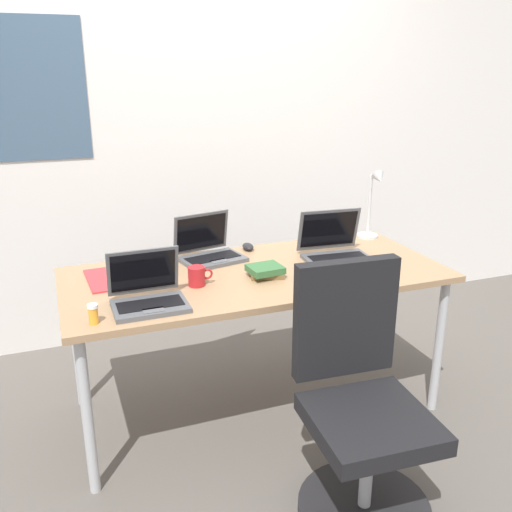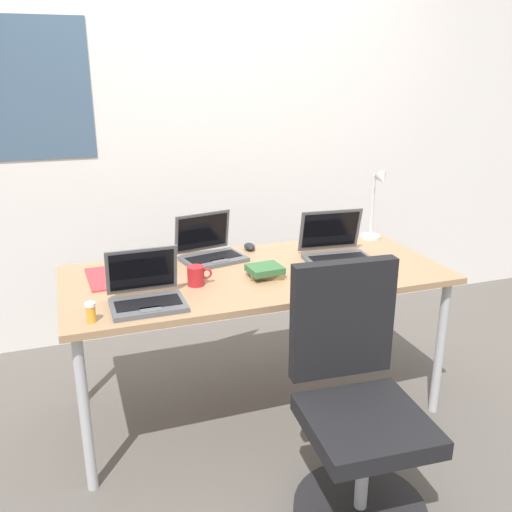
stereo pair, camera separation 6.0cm
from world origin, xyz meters
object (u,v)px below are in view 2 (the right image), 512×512
Objects in this scene: book_stack at (265,271)px; paper_folder_near_lamp at (114,277)px; laptop_mid_desk at (210,250)px; computer_mouse at (249,247)px; laptop_front_left at (146,294)px; office_chair at (356,416)px; desk_lamp at (376,206)px; cell_phone at (166,275)px; laptop_back_right at (336,250)px; pill_bottle at (91,312)px; coffee_mug at (196,276)px.

paper_folder_near_lamp is at bearing 161.59° from book_stack.
computer_mouse is at bearing 18.31° from laptop_mid_desk.
book_stack reaches higher than computer_mouse.
office_chair is at bearing -38.06° from laptop_front_left.
desk_lamp is 2.94× the size of cell_phone.
book_stack reaches higher than cell_phone.
laptop_mid_desk is 0.38m from book_stack.
computer_mouse is at bearing 56.98° from cell_phone.
book_stack is (0.57, 0.14, -0.02)m from laptop_front_left.
cell_phone is 0.77× the size of book_stack.
laptop_back_right is (-0.36, -0.24, -0.15)m from desk_lamp.
desk_lamp reaches higher than laptop_back_right.
paper_folder_near_lamp is at bearing -167.42° from laptop_mid_desk.
pill_bottle reaches higher than paper_folder_near_lamp.
computer_mouse is at bearing 36.95° from pill_bottle.
desk_lamp is at bearing 19.87° from laptop_front_left.
desk_lamp is 0.97m from laptop_mid_desk.
pill_bottle is at bearing -163.65° from book_stack.
laptop_back_right is 0.36× the size of office_chair.
computer_mouse is 0.75m from paper_folder_near_lamp.
laptop_back_right is at bearing 27.12° from cell_phone.
cell_phone is (-0.50, -0.25, -0.01)m from computer_mouse.
pill_bottle is at bearing -105.61° from paper_folder_near_lamp.
paper_folder_near_lamp is (-0.73, -0.19, -0.01)m from computer_mouse.
laptop_mid_desk is 0.99× the size of laptop_back_right.
coffee_mug is (-0.75, -0.11, -0.00)m from laptop_back_right.
office_chair is at bearing -110.72° from laptop_back_right.
computer_mouse is 1.22× the size of pill_bottle.
laptop_mid_desk is 1.12× the size of paper_folder_near_lamp.
pill_bottle is (-0.62, -0.57, -0.01)m from laptop_mid_desk.
computer_mouse is at bearing 81.64° from book_stack.
coffee_mug is at bearing 178.77° from book_stack.
laptop_back_right is 1.27m from pill_bottle.
office_chair is at bearing -56.71° from coffee_mug.
paper_folder_near_lamp is (-0.23, 0.06, -0.00)m from cell_phone.
cell_phone is (0.13, 0.29, -0.04)m from laptop_front_left.
pill_bottle is at bearing -164.11° from laptop_back_right.
pill_bottle is at bearing -102.43° from cell_phone.
laptop_back_right reaches higher than cell_phone.
book_stack is at bearing 100.38° from office_chair.
coffee_mug is (-0.15, -0.33, -0.00)m from laptop_mid_desk.
computer_mouse is 0.42m from book_stack.
book_stack is at bearing -155.67° from desk_lamp.
laptop_back_right is at bearing 8.12° from coffee_mug.
cell_phone is (-0.26, -0.17, -0.04)m from laptop_mid_desk.
cell_phone is 1.20× the size of coffee_mug.
cell_phone is 0.24m from paper_folder_near_lamp.
pill_bottle is 0.25× the size of paper_folder_near_lamp.
desk_lamp reaches higher than book_stack.
laptop_front_left is 0.61m from laptop_mid_desk.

